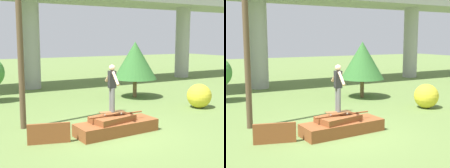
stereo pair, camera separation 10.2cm
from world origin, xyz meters
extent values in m
plane|color=olive|center=(0.00, 0.00, 0.00)|extent=(80.00, 80.00, 0.00)
cube|color=brown|center=(0.00, 0.00, 0.20)|extent=(2.81, 1.13, 0.40)
cube|color=brown|center=(-0.13, 0.06, 0.50)|extent=(1.54, 1.09, 0.20)
cylinder|color=brown|center=(0.00, 0.00, 0.62)|extent=(1.97, 0.05, 0.05)
cube|color=brown|center=(-2.26, 0.07, 0.31)|extent=(1.24, 0.40, 0.62)
cube|color=brown|center=(-0.14, 0.04, 0.73)|extent=(0.84, 0.33, 0.01)
cylinder|color=silver|center=(0.15, 0.10, 0.68)|extent=(0.06, 0.04, 0.05)
cylinder|color=silver|center=(0.13, -0.09, 0.68)|extent=(0.06, 0.04, 0.05)
cylinder|color=silver|center=(-0.41, 0.17, 0.68)|extent=(0.06, 0.04, 0.05)
cylinder|color=silver|center=(-0.44, -0.02, 0.68)|extent=(0.06, 0.04, 0.05)
cylinder|color=slate|center=(-0.13, 0.13, 1.12)|extent=(0.12, 0.12, 0.77)
cylinder|color=slate|center=(-0.15, -0.04, 1.12)|extent=(0.12, 0.12, 0.77)
cube|color=black|center=(-0.14, 0.04, 1.79)|extent=(0.24, 0.24, 0.56)
sphere|color=tan|center=(-0.14, 0.04, 2.17)|extent=(0.20, 0.20, 0.20)
cylinder|color=tan|center=(-0.10, 0.35, 1.85)|extent=(0.15, 0.48, 0.42)
cylinder|color=tan|center=(-0.18, -0.27, 1.85)|extent=(0.15, 0.48, 0.42)
cylinder|color=#9E9E99|center=(0.00, 10.59, 2.73)|extent=(1.10, 1.10, 5.46)
cylinder|color=#9E9E99|center=(12.10, 10.59, 2.73)|extent=(1.10, 1.10, 5.46)
cylinder|color=brown|center=(-2.55, 2.05, 3.99)|extent=(0.20, 0.20, 7.98)
cylinder|color=brown|center=(3.98, 5.02, 0.49)|extent=(0.20, 0.20, 0.99)
cone|color=#336B2D|center=(3.98, 5.02, 1.96)|extent=(2.28, 2.28, 1.94)
sphere|color=gold|center=(5.13, 1.51, 0.54)|extent=(1.08, 1.08, 1.08)
camera|label=1|loc=(-4.92, -8.61, 3.10)|focal=50.00mm
camera|label=2|loc=(-4.83, -8.66, 3.10)|focal=50.00mm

